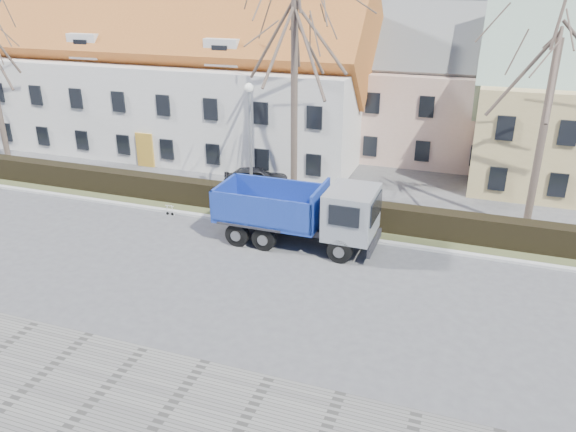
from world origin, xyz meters
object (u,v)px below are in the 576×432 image
at_px(cart_frame, 166,209).
at_px(parked_car_a, 256,178).
at_px(dump_truck, 291,212).
at_px(streetlight, 251,146).

xyz_separation_m(cart_frame, parked_car_a, (2.86, 5.27, 0.34)).
xyz_separation_m(dump_truck, streetlight, (-3.53, 3.72, 1.77)).
bearing_deg(cart_frame, streetlight, 36.96).
distance_m(cart_frame, parked_car_a, 6.00).
bearing_deg(cart_frame, dump_truck, -7.69).
bearing_deg(parked_car_a, cart_frame, 126.83).
distance_m(streetlight, cart_frame, 5.47).
relative_size(dump_truck, streetlight, 1.16).
xyz_separation_m(dump_truck, parked_car_a, (-4.32, 6.24, -0.89)).
xyz_separation_m(streetlight, parked_car_a, (-0.79, 2.52, -2.66)).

